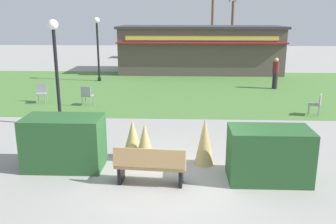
{
  "coord_description": "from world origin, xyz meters",
  "views": [
    {
      "loc": [
        0.25,
        -8.29,
        3.95
      ],
      "look_at": [
        -0.21,
        2.16,
        1.16
      ],
      "focal_mm": 39.19,
      "sensor_mm": 36.0,
      "label": 1
    }
  ],
  "objects_px": {
    "parked_car_west_slot": "(142,51)",
    "park_bench": "(150,166)",
    "lamppost_far": "(98,41)",
    "parked_car_center_slot": "(194,51)",
    "cafe_chair_west": "(87,94)",
    "tree_left_bg": "(232,26)",
    "food_kiosk": "(200,49)",
    "person_strolling": "(275,73)",
    "trash_bin": "(289,166)",
    "tree_right_bg": "(212,19)",
    "cafe_chair_east": "(41,91)",
    "cafe_chair_center": "(317,103)",
    "lamppost_mid": "(56,60)",
    "parked_car_east_slot": "(256,51)"
  },
  "relations": [
    {
      "from": "park_bench",
      "to": "tree_left_bg",
      "type": "xyz_separation_m",
      "value": [
        5.6,
        30.09,
        2.28
      ]
    },
    {
      "from": "cafe_chair_east",
      "to": "parked_car_east_slot",
      "type": "relative_size",
      "value": 0.21
    },
    {
      "from": "cafe_chair_west",
      "to": "person_strolling",
      "type": "bearing_deg",
      "value": 24.81
    },
    {
      "from": "lamppost_far",
      "to": "cafe_chair_center",
      "type": "relative_size",
      "value": 4.26
    },
    {
      "from": "cafe_chair_east",
      "to": "parked_car_center_slot",
      "type": "distance_m",
      "value": 19.74
    },
    {
      "from": "food_kiosk",
      "to": "parked_car_east_slot",
      "type": "xyz_separation_m",
      "value": [
        5.55,
        8.71,
        -0.96
      ]
    },
    {
      "from": "lamppost_far",
      "to": "parked_car_center_slot",
      "type": "relative_size",
      "value": 0.9
    },
    {
      "from": "lamppost_far",
      "to": "food_kiosk",
      "type": "relative_size",
      "value": 0.34
    },
    {
      "from": "parked_car_west_slot",
      "to": "cafe_chair_east",
      "type": "bearing_deg",
      "value": -97.95
    },
    {
      "from": "trash_bin",
      "to": "tree_right_bg",
      "type": "xyz_separation_m",
      "value": [
        0.43,
        32.06,
        2.96
      ]
    },
    {
      "from": "lamppost_mid",
      "to": "cafe_chair_west",
      "type": "bearing_deg",
      "value": 86.06
    },
    {
      "from": "food_kiosk",
      "to": "cafe_chair_center",
      "type": "xyz_separation_m",
      "value": [
        4.23,
        -11.3,
        -1.07
      ]
    },
    {
      "from": "cafe_chair_east",
      "to": "person_strolling",
      "type": "bearing_deg",
      "value": 18.21
    },
    {
      "from": "lamppost_far",
      "to": "cafe_chair_east",
      "type": "xyz_separation_m",
      "value": [
        -1.36,
        -5.76,
        -1.88
      ]
    },
    {
      "from": "lamppost_mid",
      "to": "parked_car_east_slot",
      "type": "xyz_separation_m",
      "value": [
        11.14,
        21.8,
        -1.76
      ]
    },
    {
      "from": "cafe_chair_center",
      "to": "lamppost_far",
      "type": "bearing_deg",
      "value": 144.51
    },
    {
      "from": "park_bench",
      "to": "cafe_chair_west",
      "type": "bearing_deg",
      "value": 114.63
    },
    {
      "from": "lamppost_mid",
      "to": "trash_bin",
      "type": "distance_m",
      "value": 8.54
    },
    {
      "from": "food_kiosk",
      "to": "parked_car_east_slot",
      "type": "distance_m",
      "value": 10.37
    },
    {
      "from": "lamppost_mid",
      "to": "cafe_chair_east",
      "type": "height_order",
      "value": "lamppost_mid"
    },
    {
      "from": "parked_car_west_slot",
      "to": "park_bench",
      "type": "bearing_deg",
      "value": -83.12
    },
    {
      "from": "cafe_chair_east",
      "to": "parked_car_center_slot",
      "type": "xyz_separation_m",
      "value": [
        7.42,
        18.29,
        0.12
      ]
    },
    {
      "from": "cafe_chair_center",
      "to": "parked_car_center_slot",
      "type": "distance_m",
      "value": 20.5
    },
    {
      "from": "cafe_chair_center",
      "to": "parked_car_west_slot",
      "type": "height_order",
      "value": "parked_car_west_slot"
    },
    {
      "from": "trash_bin",
      "to": "park_bench",
      "type": "bearing_deg",
      "value": -176.22
    },
    {
      "from": "cafe_chair_east",
      "to": "parked_car_east_slot",
      "type": "xyz_separation_m",
      "value": [
        13.17,
        18.29,
        0.12
      ]
    },
    {
      "from": "park_bench",
      "to": "parked_car_center_slot",
      "type": "relative_size",
      "value": 0.41
    },
    {
      "from": "cafe_chair_west",
      "to": "parked_car_west_slot",
      "type": "bearing_deg",
      "value": 89.02
    },
    {
      "from": "cafe_chair_center",
      "to": "cafe_chair_east",
      "type": "bearing_deg",
      "value": 171.73
    },
    {
      "from": "park_bench",
      "to": "food_kiosk",
      "type": "distance_m",
      "value": 17.87
    },
    {
      "from": "food_kiosk",
      "to": "trash_bin",
      "type": "bearing_deg",
      "value": -85.28
    },
    {
      "from": "lamppost_far",
      "to": "parked_car_east_slot",
      "type": "xyz_separation_m",
      "value": [
        11.81,
        12.53,
        -1.76
      ]
    },
    {
      "from": "food_kiosk",
      "to": "person_strolling",
      "type": "relative_size",
      "value": 6.61
    },
    {
      "from": "food_kiosk",
      "to": "parked_car_east_slot",
      "type": "relative_size",
      "value": 2.66
    },
    {
      "from": "cafe_chair_west",
      "to": "parked_car_west_slot",
      "type": "height_order",
      "value": "parked_car_west_slot"
    },
    {
      "from": "tree_left_bg",
      "to": "tree_right_bg",
      "type": "xyz_separation_m",
      "value": [
        -1.85,
        2.19,
        0.65
      ]
    },
    {
      "from": "cafe_chair_east",
      "to": "cafe_chair_center",
      "type": "xyz_separation_m",
      "value": [
        11.85,
        -1.72,
        0.0
      ]
    },
    {
      "from": "park_bench",
      "to": "tree_right_bg",
      "type": "xyz_separation_m",
      "value": [
        3.75,
        32.28,
        2.93
      ]
    },
    {
      "from": "park_bench",
      "to": "cafe_chair_east",
      "type": "height_order",
      "value": "park_bench"
    },
    {
      "from": "person_strolling",
      "to": "tree_left_bg",
      "type": "xyz_separation_m",
      "value": [
        -0.14,
        18.16,
        1.9
      ]
    },
    {
      "from": "parked_car_center_slot",
      "to": "tree_left_bg",
      "type": "xyz_separation_m",
      "value": [
        3.93,
        3.65,
        2.11
      ]
    },
    {
      "from": "trash_bin",
      "to": "cafe_chair_center",
      "type": "xyz_separation_m",
      "value": [
        2.78,
        6.22,
        0.08
      ]
    },
    {
      "from": "tree_left_bg",
      "to": "tree_right_bg",
      "type": "bearing_deg",
      "value": 130.18
    },
    {
      "from": "cafe_chair_east",
      "to": "cafe_chair_center",
      "type": "bearing_deg",
      "value": -8.27
    },
    {
      "from": "person_strolling",
      "to": "parked_car_west_slot",
      "type": "relative_size",
      "value": 0.39
    },
    {
      "from": "tree_left_bg",
      "to": "cafe_chair_center",
      "type": "bearing_deg",
      "value": -88.78
    },
    {
      "from": "tree_left_bg",
      "to": "lamppost_far",
      "type": "bearing_deg",
      "value": -121.68
    },
    {
      "from": "person_strolling",
      "to": "tree_right_bg",
      "type": "distance_m",
      "value": 20.6
    },
    {
      "from": "cafe_chair_center",
      "to": "parked_car_center_slot",
      "type": "relative_size",
      "value": 0.21
    },
    {
      "from": "parked_car_center_slot",
      "to": "trash_bin",
      "type": "bearing_deg",
      "value": -86.41
    }
  ]
}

